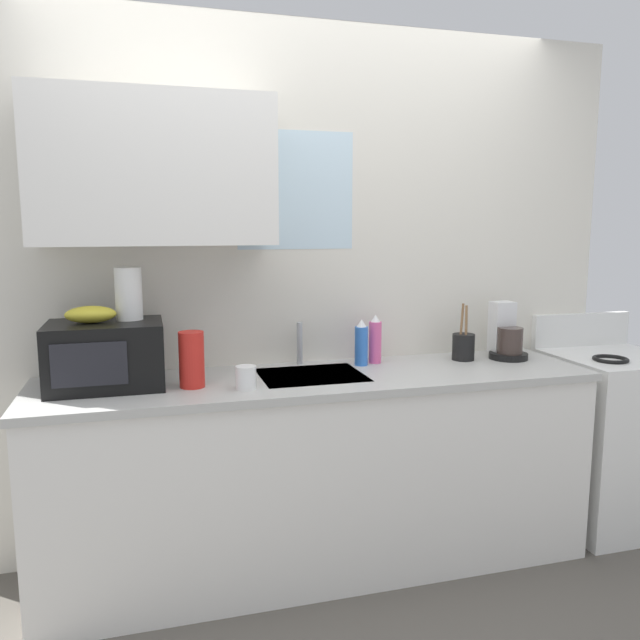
# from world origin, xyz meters

# --- Properties ---
(kitchen_wall_assembly) EXTENTS (3.25, 0.42, 2.50)m
(kitchen_wall_assembly) POSITION_xyz_m (-0.13, 0.31, 1.36)
(kitchen_wall_assembly) COLOR silver
(kitchen_wall_assembly) RESTS_ON ground
(counter_unit) EXTENTS (2.48, 0.63, 0.90)m
(counter_unit) POSITION_xyz_m (-0.00, 0.00, 0.46)
(counter_unit) COLOR white
(counter_unit) RESTS_ON ground
(sink_faucet) EXTENTS (0.03, 0.03, 0.21)m
(sink_faucet) POSITION_xyz_m (-0.03, 0.24, 1.00)
(sink_faucet) COLOR #B2B5BA
(sink_faucet) RESTS_ON counter_unit
(stove_range) EXTENTS (0.60, 0.60, 1.08)m
(stove_range) POSITION_xyz_m (1.58, 0.00, 0.46)
(stove_range) COLOR white
(stove_range) RESTS_ON ground
(microwave) EXTENTS (0.46, 0.35, 0.27)m
(microwave) POSITION_xyz_m (-0.90, 0.05, 1.04)
(microwave) COLOR black
(microwave) RESTS_ON counter_unit
(banana_bunch) EXTENTS (0.20, 0.11, 0.07)m
(banana_bunch) POSITION_xyz_m (-0.95, 0.05, 1.20)
(banana_bunch) COLOR gold
(banana_bunch) RESTS_ON microwave
(paper_towel_roll) EXTENTS (0.11, 0.11, 0.22)m
(paper_towel_roll) POSITION_xyz_m (-0.80, 0.10, 1.28)
(paper_towel_roll) COLOR white
(paper_towel_roll) RESTS_ON microwave
(coffee_maker) EXTENTS (0.19, 0.21, 0.28)m
(coffee_maker) POSITION_xyz_m (1.00, 0.11, 1.00)
(coffee_maker) COLOR black
(coffee_maker) RESTS_ON counter_unit
(dish_soap_bottle_blue) EXTENTS (0.06, 0.06, 0.22)m
(dish_soap_bottle_blue) POSITION_xyz_m (0.25, 0.15, 1.00)
(dish_soap_bottle_blue) COLOR blue
(dish_soap_bottle_blue) RESTS_ON counter_unit
(dish_soap_bottle_pink) EXTENTS (0.06, 0.06, 0.24)m
(dish_soap_bottle_pink) POSITION_xyz_m (0.33, 0.18, 1.01)
(dish_soap_bottle_pink) COLOR #E55999
(dish_soap_bottle_pink) RESTS_ON counter_unit
(cereal_canister) EXTENTS (0.10, 0.10, 0.23)m
(cereal_canister) POSITION_xyz_m (-0.56, -0.05, 1.02)
(cereal_canister) COLOR red
(cereal_canister) RESTS_ON counter_unit
(mug_white) EXTENTS (0.08, 0.08, 0.09)m
(mug_white) POSITION_xyz_m (-0.35, -0.14, 0.95)
(mug_white) COLOR white
(mug_white) RESTS_ON counter_unit
(utensil_crock) EXTENTS (0.11, 0.11, 0.28)m
(utensil_crock) POSITION_xyz_m (0.77, 0.12, 0.97)
(utensil_crock) COLOR black
(utensil_crock) RESTS_ON counter_unit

